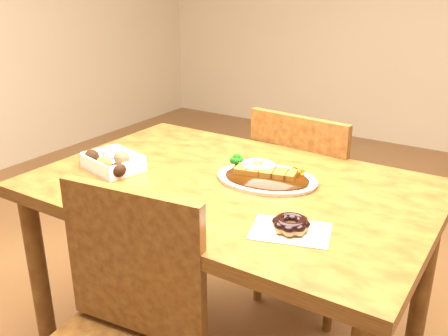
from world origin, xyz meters
The scene contains 5 objects.
table centered at (0.00, 0.00, 0.65)m, with size 1.20×0.80×0.75m.
chair_far centered at (0.04, 0.54, 0.48)m, with size 0.46×0.46×0.87m.
katsu_curry_plate centered at (0.08, 0.07, 0.77)m, with size 0.34×0.26×0.06m.
donut_box centered at (-0.39, -0.11, 0.78)m, with size 0.22×0.18×0.05m.
pon_de_ring centered at (0.29, -0.19, 0.77)m, with size 0.22×0.19×0.04m.
Camera 1 is at (0.74, -1.20, 1.34)m, focal length 40.00 mm.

